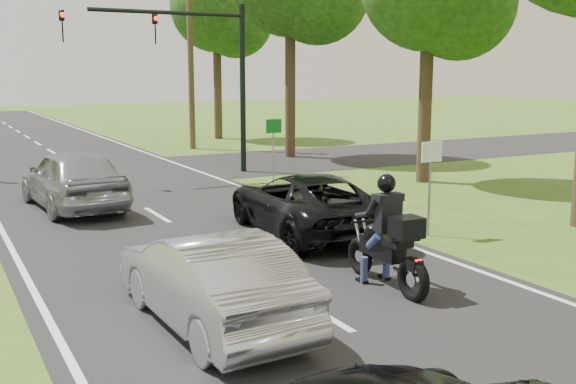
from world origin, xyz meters
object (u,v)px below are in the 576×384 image
object	(u,v)px
silver_suv	(73,178)
sign_white	(431,165)
silver_sedan	(210,279)
sign_green	(274,135)
motorcycle_rider	(388,244)
dark_suv	(306,203)
traffic_signal	(193,57)
utility_pole_far	(190,40)

from	to	relation	value
silver_suv	sign_white	world-z (taller)	sign_white
silver_sedan	sign_green	world-z (taller)	sign_green
motorcycle_rider	dark_suv	bearing A→B (deg)	81.86
silver_suv	sign_green	xyz separation A→B (m)	(6.60, 1.13, 0.77)
dark_suv	silver_sedan	xyz separation A→B (m)	(-4.02, -4.24, -0.00)
silver_sedan	sign_green	bearing A→B (deg)	-123.39
sign_green	traffic_signal	bearing A→B (deg)	117.38
dark_suv	sign_green	xyz separation A→B (m)	(2.54, 6.51, 0.89)
dark_suv	traffic_signal	bearing A→B (deg)	-90.34
silver_suv	traffic_signal	xyz separation A→B (m)	(5.04, 4.15, 3.31)
traffic_signal	sign_white	world-z (taller)	traffic_signal
silver_suv	sign_green	distance (m)	6.74
motorcycle_rider	utility_pole_far	bearing A→B (deg)	80.07
dark_suv	silver_suv	distance (m)	6.75
silver_suv	utility_pole_far	bearing A→B (deg)	-127.43
sign_green	sign_white	bearing A→B (deg)	-91.43
silver_sedan	traffic_signal	xyz separation A→B (m)	(4.99, 13.77, 3.44)
utility_pole_far	sign_white	world-z (taller)	utility_pole_far
sign_green	silver_suv	bearing A→B (deg)	-170.29
dark_suv	silver_sedan	distance (m)	5.84
sign_white	sign_green	xyz separation A→B (m)	(0.20, 8.00, 0.00)
motorcycle_rider	traffic_signal	distance (m)	14.10
traffic_signal	sign_white	size ratio (longest dim) A/B	3.00
silver_suv	sign_white	size ratio (longest dim) A/B	2.26
silver_suv	traffic_signal	world-z (taller)	traffic_signal
silver_sedan	utility_pole_far	xyz separation A→B (m)	(7.86, 21.77, 4.38)
utility_pole_far	silver_suv	bearing A→B (deg)	-123.04
silver_sedan	traffic_signal	distance (m)	15.04
traffic_signal	utility_pole_far	world-z (taller)	utility_pole_far
dark_suv	sign_green	distance (m)	7.05
silver_sedan	sign_green	distance (m)	12.63
dark_suv	utility_pole_far	size ratio (longest dim) A/B	0.50
utility_pole_far	silver_sedan	bearing A→B (deg)	-109.84
silver_suv	motorcycle_rider	bearing A→B (deg)	105.10
motorcycle_rider	sign_green	bearing A→B (deg)	74.86
utility_pole_far	dark_suv	bearing A→B (deg)	-102.34
sign_white	sign_green	bearing A→B (deg)	88.57
sign_white	sign_green	world-z (taller)	same
dark_suv	traffic_signal	world-z (taller)	traffic_signal
motorcycle_rider	sign_white	distance (m)	4.08
dark_suv	traffic_signal	distance (m)	10.18
traffic_signal	silver_suv	bearing A→B (deg)	-140.56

